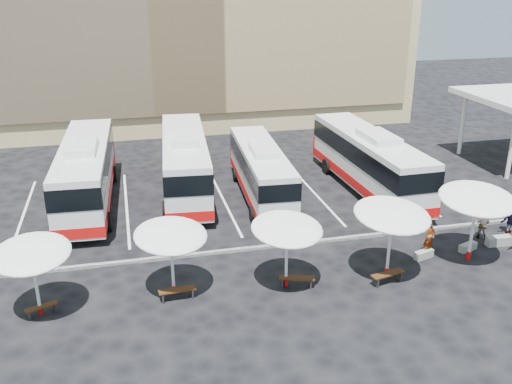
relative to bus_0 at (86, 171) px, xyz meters
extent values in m
plane|color=black|center=(8.22, -9.09, -2.14)|extent=(120.00, 120.00, 0.00)
cylinder|color=silver|center=(28.22, -2.09, 0.26)|extent=(0.30, 0.30, 4.80)
cylinder|color=silver|center=(28.22, 3.91, 0.26)|extent=(0.30, 0.30, 4.80)
cube|color=black|center=(8.22, -8.59, -2.06)|extent=(34.00, 0.25, 0.15)
cube|color=white|center=(-3.78, -1.09, -2.13)|extent=(0.15, 12.00, 0.01)
cube|color=white|center=(2.22, -1.09, -2.13)|extent=(0.15, 12.00, 0.01)
cube|color=white|center=(8.22, -1.09, -2.13)|extent=(0.15, 12.00, 0.01)
cube|color=white|center=(14.22, -1.09, -2.13)|extent=(0.15, 12.00, 0.01)
cube|color=white|center=(20.22, -1.09, -2.13)|extent=(0.15, 12.00, 0.01)
cube|color=silver|center=(0.00, -0.02, -0.02)|extent=(3.29, 13.16, 3.26)
cube|color=black|center=(0.00, -0.02, 0.63)|extent=(3.36, 13.23, 1.20)
cube|color=red|center=(0.00, -0.02, -1.21)|extent=(3.36, 13.23, 0.60)
cube|color=red|center=(0.29, 6.50, -0.83)|extent=(2.79, 0.34, 1.52)
cube|color=silver|center=(-0.05, -1.10, 1.83)|extent=(1.88, 3.34, 0.44)
cylinder|color=black|center=(-1.19, 3.85, -1.59)|extent=(0.43, 1.10, 1.09)
cylinder|color=black|center=(1.53, 3.73, -1.59)|extent=(0.43, 1.10, 1.09)
cylinder|color=black|center=(-1.55, -4.30, -1.59)|extent=(0.43, 1.10, 1.09)
cylinder|color=black|center=(1.17, -4.42, -1.59)|extent=(0.43, 1.10, 1.09)
cube|color=silver|center=(6.13, 0.68, -0.06)|extent=(3.73, 12.96, 3.19)
cube|color=black|center=(6.13, 0.68, 0.58)|extent=(3.80, 13.03, 1.17)
cube|color=red|center=(6.13, 0.68, -1.23)|extent=(3.80, 13.03, 0.59)
cube|color=red|center=(6.66, 7.04, -0.86)|extent=(2.73, 0.44, 1.49)
cube|color=silver|center=(6.04, -0.39, 1.75)|extent=(1.97, 3.33, 0.43)
cylinder|color=black|center=(5.11, 4.50, -1.61)|extent=(0.46, 1.09, 1.06)
cylinder|color=black|center=(7.77, 4.28, -1.61)|extent=(0.46, 1.09, 1.06)
cylinder|color=black|center=(4.44, -3.46, -1.61)|extent=(0.46, 1.09, 1.06)
cylinder|color=black|center=(7.10, -3.68, -1.61)|extent=(0.46, 1.09, 1.06)
cube|color=silver|center=(10.66, -1.48, -0.32)|extent=(3.00, 11.30, 2.79)
cube|color=black|center=(10.66, -1.48, 0.24)|extent=(3.06, 11.36, 1.02)
cube|color=red|center=(10.66, -1.48, -1.35)|extent=(3.06, 11.36, 0.51)
cube|color=red|center=(11.00, 4.10, -1.02)|extent=(2.39, 0.33, 1.30)
cube|color=silver|center=(10.60, -2.41, 1.26)|extent=(1.66, 2.88, 0.37)
cylinder|color=black|center=(9.69, 1.85, -1.67)|extent=(0.38, 0.95, 0.93)
cylinder|color=black|center=(12.02, 1.71, -1.67)|extent=(0.38, 0.95, 0.93)
cylinder|color=black|center=(9.27, -5.13, -1.67)|extent=(0.38, 0.95, 0.93)
cylinder|color=black|center=(11.59, -5.27, -1.67)|extent=(0.38, 0.95, 0.93)
cube|color=silver|center=(17.77, -1.89, -0.05)|extent=(3.01, 12.94, 3.22)
cube|color=black|center=(17.77, -1.89, 0.60)|extent=(3.07, 13.01, 1.18)
cube|color=red|center=(17.77, -1.89, -1.23)|extent=(3.07, 13.01, 0.59)
cube|color=red|center=(17.61, 4.54, -0.85)|extent=(2.75, 0.28, 1.50)
cube|color=silver|center=(17.80, -2.97, 1.78)|extent=(1.80, 3.26, 0.43)
cylinder|color=black|center=(16.33, 1.83, -1.60)|extent=(0.40, 1.08, 1.07)
cylinder|color=black|center=(19.02, 1.89, -1.60)|extent=(0.40, 1.08, 1.07)
cylinder|color=black|center=(16.54, -6.22, -1.60)|extent=(0.40, 1.08, 1.07)
cylinder|color=black|center=(19.22, -6.15, -1.60)|extent=(0.40, 1.08, 1.07)
cylinder|color=silver|center=(-1.63, -12.30, -0.74)|extent=(0.14, 0.14, 2.81)
cylinder|color=red|center=(-1.63, -12.30, -1.95)|extent=(0.22, 0.22, 0.37)
ellipsoid|color=white|center=(-1.63, -12.30, 0.71)|extent=(3.33, 3.37, 0.96)
cylinder|color=silver|center=(4.02, -11.93, -0.73)|extent=(0.17, 0.17, 2.81)
cylinder|color=red|center=(4.02, -11.93, -1.95)|extent=(0.26, 0.26, 0.38)
ellipsoid|color=white|center=(4.02, -11.93, 0.72)|extent=(4.04, 4.07, 0.96)
cylinder|color=silver|center=(9.09, -12.50, -0.72)|extent=(0.16, 0.16, 2.84)
cylinder|color=red|center=(9.09, -12.50, -1.95)|extent=(0.25, 0.25, 0.38)
ellipsoid|color=white|center=(9.09, -12.50, 0.74)|extent=(3.89, 3.92, 0.97)
cylinder|color=silver|center=(14.00, -12.76, -0.58)|extent=(0.17, 0.17, 3.11)
cylinder|color=red|center=(14.00, -12.76, -1.93)|extent=(0.27, 0.27, 0.41)
ellipsoid|color=white|center=(14.00, -12.76, 1.02)|extent=(4.24, 4.27, 1.07)
cylinder|color=silver|center=(18.74, -12.16, -0.52)|extent=(0.18, 0.18, 3.23)
cylinder|color=red|center=(18.74, -12.16, -1.92)|extent=(0.28, 0.28, 0.43)
ellipsoid|color=white|center=(18.74, -12.16, 1.14)|extent=(4.28, 4.32, 1.11)
cube|color=black|center=(-1.55, -12.37, -1.76)|extent=(1.37, 0.83, 0.05)
cube|color=black|center=(-2.04, -12.58, -1.96)|extent=(0.18, 0.33, 0.36)
cube|color=black|center=(-1.05, -12.17, -1.96)|extent=(0.18, 0.33, 0.36)
cube|color=black|center=(4.12, -12.50, -1.67)|extent=(1.66, 0.55, 0.07)
cube|color=black|center=(3.47, -12.55, -1.92)|extent=(0.09, 0.42, 0.43)
cube|color=black|center=(4.77, -12.46, -1.92)|extent=(0.09, 0.42, 0.43)
cube|color=black|center=(9.55, -12.71, -1.67)|extent=(1.67, 0.90, 0.06)
cube|color=black|center=(8.93, -12.51, -1.92)|extent=(0.19, 0.41, 0.43)
cube|color=black|center=(10.16, -12.90, -1.92)|extent=(0.19, 0.41, 0.43)
cube|color=black|center=(13.73, -13.36, -1.66)|extent=(1.72, 0.81, 0.07)
cube|color=black|center=(13.08, -13.51, -1.92)|extent=(0.16, 0.43, 0.44)
cube|color=black|center=(14.37, -13.21, -1.92)|extent=(0.16, 0.43, 0.44)
cube|color=gray|center=(16.61, -11.52, -1.94)|extent=(1.14, 0.67, 0.40)
cube|color=gray|center=(19.24, -11.31, -1.94)|extent=(1.12, 0.70, 0.40)
cube|color=gray|center=(21.17, -11.12, -1.89)|extent=(1.35, 0.49, 0.50)
imported|color=black|center=(16.95, -11.28, -1.17)|extent=(0.84, 0.73, 1.93)
imported|color=black|center=(20.82, -10.14, -1.28)|extent=(1.03, 1.06, 1.72)
imported|color=black|center=(22.66, -9.89, -1.29)|extent=(1.11, 0.65, 1.71)
camera|label=1|loc=(2.40, -34.43, 11.34)|focal=40.00mm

